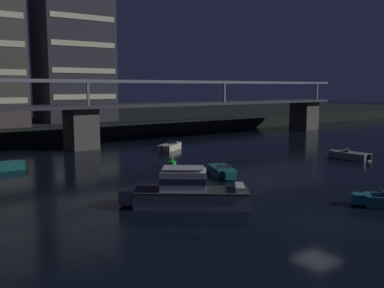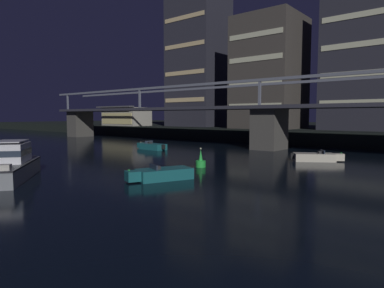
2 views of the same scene
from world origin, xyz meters
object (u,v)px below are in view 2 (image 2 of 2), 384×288
at_px(cabin_cruiser_near_left, 10,165).
at_px(speedboat_far_left, 316,157).
at_px(tower_central, 366,62).
at_px(waterfront_pavilion, 126,117).
at_px(river_bridge, 269,116).
at_px(tower_west_low, 198,61).
at_px(tower_west_tall, 269,73).
at_px(speedboat_near_center, 162,174).
at_px(speedboat_mid_left, 152,146).
at_px(channel_buoy, 201,162).

xyz_separation_m(cabin_cruiser_near_left, speedboat_far_left, (13.88, 23.96, -0.64)).
distance_m(tower_central, speedboat_far_left, 31.95).
bearing_deg(waterfront_pavilion, river_bridge, -14.94).
relative_size(tower_west_low, tower_central, 1.30).
bearing_deg(cabin_cruiser_near_left, speedboat_far_left, 59.92).
relative_size(river_bridge, tower_west_tall, 4.55).
bearing_deg(speedboat_far_left, river_bridge, 139.16).
height_order(speedboat_near_center, speedboat_mid_left, same).
height_order(tower_central, speedboat_near_center, tower_central).
height_order(tower_west_tall, cabin_cruiser_near_left, tower_west_tall).
xyz_separation_m(tower_west_tall, waterfront_pavilion, (-35.59, -5.83, -8.38)).
bearing_deg(channel_buoy, speedboat_near_center, -76.85).
height_order(cabin_cruiser_near_left, speedboat_mid_left, cabin_cruiser_near_left).
bearing_deg(channel_buoy, cabin_cruiser_near_left, -118.69).
distance_m(tower_west_tall, speedboat_near_center, 46.65).
xyz_separation_m(tower_central, speedboat_far_left, (2.27, -29.00, -13.22)).
xyz_separation_m(tower_west_tall, speedboat_far_left, (18.36, -25.79, -12.40)).
distance_m(tower_west_low, speedboat_far_left, 49.52).
relative_size(speedboat_near_center, speedboat_far_left, 1.05).
distance_m(river_bridge, tower_central, 23.90).
relative_size(tower_west_low, speedboat_far_left, 6.31).
distance_m(tower_west_low, tower_central, 35.32).
bearing_deg(tower_west_low, tower_west_tall, -6.05).
distance_m(tower_west_tall, channel_buoy, 40.23).
distance_m(tower_central, cabin_cruiser_near_left, 55.65).
bearing_deg(tower_west_low, speedboat_far_left, -36.64).
distance_m(speedboat_near_center, channel_buoy, 6.69).
relative_size(tower_west_low, speedboat_mid_left, 5.79).
relative_size(tower_central, channel_buoy, 13.17).
bearing_deg(river_bridge, speedboat_mid_left, -140.59).
bearing_deg(speedboat_far_left, tower_central, 94.47).
height_order(tower_west_tall, channel_buoy, tower_west_tall).
bearing_deg(cabin_cruiser_near_left, channel_buoy, 61.31).
distance_m(river_bridge, speedboat_mid_left, 16.63).
bearing_deg(speedboat_near_center, tower_west_low, 125.69).
height_order(speedboat_mid_left, channel_buoy, channel_buoy).
xyz_separation_m(tower_west_low, speedboat_near_center, (32.31, -44.98, -16.76)).
distance_m(tower_west_low, tower_west_tall, 19.63).
relative_size(tower_west_tall, waterfront_pavilion, 1.74).
bearing_deg(tower_west_low, speedboat_mid_left, -62.46).
relative_size(river_bridge, cabin_cruiser_near_left, 11.53).
height_order(tower_central, cabin_cruiser_near_left, tower_central).
relative_size(speedboat_near_center, channel_buoy, 2.87).
distance_m(cabin_cruiser_near_left, speedboat_mid_left, 23.17).
bearing_deg(tower_west_low, channel_buoy, -51.32).
height_order(river_bridge, speedboat_far_left, river_bridge).
distance_m(speedboat_near_center, speedboat_far_left, 17.91).
relative_size(speedboat_far_left, channel_buoy, 2.72).
xyz_separation_m(tower_west_tall, cabin_cruiser_near_left, (4.48, -49.74, -11.76)).
height_order(tower_west_low, cabin_cruiser_near_left, tower_west_low).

